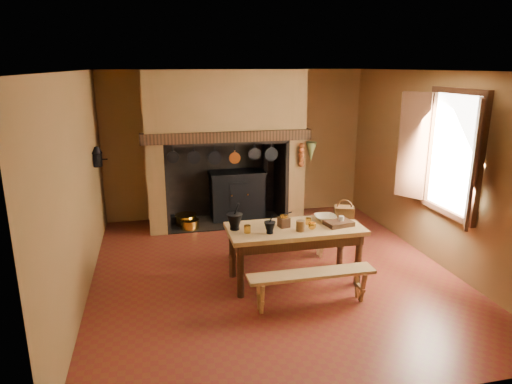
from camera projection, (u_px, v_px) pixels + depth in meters
floor at (272, 272)px, 6.56m from camera, size 5.50×5.50×0.00m
ceiling at (274, 71)px, 5.81m from camera, size 5.50×5.50×0.00m
back_wall at (236, 144)px, 8.77m from camera, size 5.00×0.02×2.80m
wall_left at (78, 188)px, 5.65m from camera, size 0.02×5.50×2.80m
wall_right at (437, 168)px, 6.72m from camera, size 0.02×5.50×2.80m
wall_front at (362, 258)px, 3.60m from camera, size 5.00×0.02×2.80m
chimney_breast at (224, 126)px, 8.18m from camera, size 2.95×0.96×2.80m
iron_range at (237, 194)px, 8.72m from camera, size 1.12×0.55×1.60m
hearth_pans at (186, 221)px, 8.40m from camera, size 0.51×0.62×0.20m
hanging_pans at (227, 156)px, 7.82m from camera, size 1.92×0.29×0.27m
onion_string at (301, 155)px, 8.10m from camera, size 0.12×0.10×0.46m
herb_bunch at (311, 152)px, 8.13m from camera, size 0.20×0.20×0.35m
window at (446, 154)px, 6.23m from camera, size 0.39×1.75×1.76m
wall_coffee_mill at (97, 155)px, 7.09m from camera, size 0.23×0.16×0.31m
work_table at (295, 235)px, 6.13m from camera, size 1.81×0.80×0.78m
bench_front at (312, 281)px, 5.56m from camera, size 1.58×0.28×0.45m
bench_back at (280, 239)px, 6.88m from camera, size 1.57×0.27×0.44m
mortar_large at (235, 221)px, 5.97m from camera, size 0.21×0.21×0.36m
mortar_small at (270, 227)px, 5.84m from camera, size 0.15×0.15×0.26m
coffee_grinder at (284, 221)px, 6.07m from camera, size 0.19×0.16×0.21m
brass_mug_a at (247, 229)px, 5.87m from camera, size 0.11×0.11×0.10m
brass_mug_b at (308, 221)px, 6.18m from camera, size 0.09×0.09×0.09m
mixing_bowl at (325, 218)px, 6.34m from camera, size 0.31×0.31×0.07m
stoneware_crock at (300, 226)px, 5.92m from camera, size 0.12×0.12×0.14m
glass_jar at (341, 220)px, 6.16m from camera, size 0.08×0.08×0.12m
wicker_basket at (344, 211)px, 6.47m from camera, size 0.32×0.27×0.26m
wooden_tray at (339, 223)px, 6.15m from camera, size 0.40×0.31×0.06m
brass_cup at (312, 226)px, 6.00m from camera, size 0.12×0.12×0.09m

